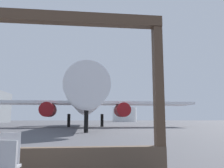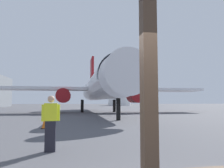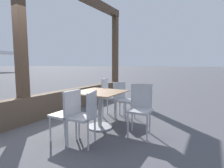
# 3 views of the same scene
# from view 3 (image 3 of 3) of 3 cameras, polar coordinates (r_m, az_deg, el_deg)

# --- Properties ---
(window_frame) EXTENTS (8.57, 0.24, 3.48)m
(window_frame) POSITION_cam_3_polar(r_m,az_deg,el_deg) (4.26, -27.10, 5.12)
(window_frame) COLOR brown
(window_frame) RESTS_ON ground
(dining_table) EXTENTS (0.93, 0.93, 0.76)m
(dining_table) POSITION_cam_3_polar(r_m,az_deg,el_deg) (3.66, -3.97, -6.54)
(dining_table) COLOR #8C6B4C
(dining_table) RESTS_ON ground
(cafe_chair_window_left) EXTENTS (0.40, 0.40, 0.88)m
(cafe_chair_window_left) POSITION_cam_3_polar(r_m,az_deg,el_deg) (3.10, -14.01, -8.43)
(cafe_chair_window_left) COLOR #B2B2B7
(cafe_chair_window_left) RESTS_ON ground
(cafe_chair_window_right) EXTENTS (0.44, 0.44, 0.94)m
(cafe_chair_window_right) POSITION_cam_3_polar(r_m,az_deg,el_deg) (3.34, 9.14, -6.64)
(cafe_chair_window_right) COLOR #B2B2B7
(cafe_chair_window_right) RESTS_ON ground
(cafe_chair_aisle_left) EXTENTS (0.45, 0.45, 0.95)m
(cafe_chair_aisle_left) POSITION_cam_3_polar(r_m,az_deg,el_deg) (4.45, -1.20, -3.20)
(cafe_chair_aisle_left) COLOR #B2B2B7
(cafe_chair_aisle_left) RESTS_ON ground
(cafe_chair_aisle_right) EXTENTS (0.48, 0.48, 0.88)m
(cafe_chair_aisle_right) POSITION_cam_3_polar(r_m,az_deg,el_deg) (2.88, -8.37, -9.27)
(cafe_chair_aisle_right) COLOR #B2B2B7
(cafe_chair_aisle_right) RESTS_ON ground
(cafe_chair_side_extra) EXTENTS (0.47, 0.47, 0.88)m
(cafe_chair_side_extra) POSITION_cam_3_polar(r_m,az_deg,el_deg) (4.31, 3.36, -4.14)
(cafe_chair_side_extra) COLOR #B2B2B7
(cafe_chair_side_extra) RESTS_ON ground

